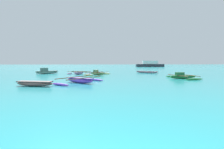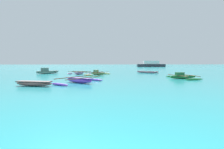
# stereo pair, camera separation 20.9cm
# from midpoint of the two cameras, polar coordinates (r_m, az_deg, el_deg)

# --- Properties ---
(moored_boat_0) EXTENTS (3.75, 2.67, 0.45)m
(moored_boat_0) POSITION_cam_midpoint_polar(r_m,az_deg,el_deg) (26.88, -10.40, 0.50)
(moored_boat_0) COLOR #C88EC1
(moored_boat_0) RESTS_ON ground_plane
(moored_boat_1) EXTENTS (4.00, 4.25, 0.73)m
(moored_boat_1) POSITION_cam_midpoint_polar(r_m,az_deg,el_deg) (25.39, -4.55, 0.39)
(moored_boat_1) COLOR #90AB60
(moored_boat_1) RESTS_ON ground_plane
(moored_boat_2) EXTENTS (3.36, 4.32, 0.71)m
(moored_boat_2) POSITION_cam_midpoint_polar(r_m,az_deg,el_deg) (21.54, 22.26, -0.59)
(moored_boat_2) COLOR green
(moored_boat_2) RESTS_ON ground_plane
(moored_boat_3) EXTENTS (3.10, 1.29, 0.39)m
(moored_boat_3) POSITION_cam_midpoint_polar(r_m,az_deg,el_deg) (15.05, -23.75, -2.62)
(moored_boat_3) COLOR #91635E
(moored_boat_3) RESTS_ON ground_plane
(moored_boat_4) EXTENTS (3.58, 2.87, 0.32)m
(moored_boat_4) POSITION_cam_midpoint_polar(r_m,az_deg,el_deg) (30.14, 11.64, 0.82)
(moored_boat_4) COLOR #C48EA2
(moored_boat_4) RESTS_ON ground_plane
(moored_boat_5) EXTENTS (4.40, 4.91, 0.52)m
(moored_boat_5) POSITION_cam_midpoint_polar(r_m,az_deg,el_deg) (16.07, -10.35, -1.83)
(moored_boat_5) COLOR #8A4BE8
(moored_boat_5) RESTS_ON ground_plane
(moored_boat_6) EXTENTS (3.33, 2.91, 0.97)m
(moored_boat_6) POSITION_cam_midpoint_polar(r_m,az_deg,el_deg) (29.66, -20.24, 0.90)
(moored_boat_6) COLOR #75A191
(moored_boat_6) RESTS_ON ground_plane
(distant_ferry) EXTENTS (10.34, 2.28, 2.28)m
(distant_ferry) POSITION_cam_midpoint_polar(r_m,az_deg,el_deg) (67.16, 12.71, 3.26)
(distant_ferry) COLOR #2D333D
(distant_ferry) RESTS_ON ground_plane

